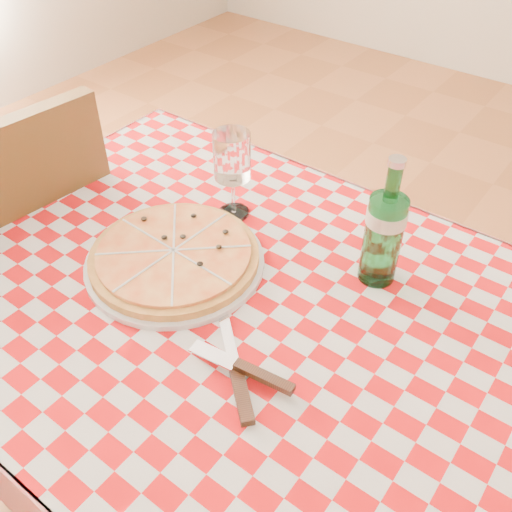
{
  "coord_description": "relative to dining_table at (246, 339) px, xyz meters",
  "views": [
    {
      "loc": [
        0.44,
        -0.56,
        1.49
      ],
      "look_at": [
        -0.02,
        0.06,
        0.82
      ],
      "focal_mm": 40.0,
      "sensor_mm": 36.0,
      "label": 1
    }
  ],
  "objects": [
    {
      "name": "dining_table",
      "position": [
        0.0,
        0.0,
        0.0
      ],
      "size": [
        1.2,
        0.8,
        0.75
      ],
      "color": "brown",
      "rests_on": "ground"
    },
    {
      "name": "tablecloth",
      "position": [
        0.0,
        0.0,
        0.09
      ],
      "size": [
        1.3,
        0.9,
        0.01
      ],
      "primitive_type": "cube",
      "color": "#B50B0E",
      "rests_on": "dining_table"
    },
    {
      "name": "chair_far",
      "position": [
        -0.66,
        -0.06,
        -0.11
      ],
      "size": [
        0.48,
        0.48,
        0.96
      ],
      "rotation": [
        0.0,
        0.0,
        3.04
      ],
      "color": "brown",
      "rests_on": "ground"
    },
    {
      "name": "pizza_plate",
      "position": [
        -0.17,
        0.0,
        0.12
      ],
      "size": [
        0.36,
        0.36,
        0.04
      ],
      "primitive_type": null,
      "rotation": [
        0.0,
        0.0,
        -0.05
      ],
      "color": "gold",
      "rests_on": "tablecloth"
    },
    {
      "name": "water_bottle",
      "position": [
        0.15,
        0.2,
        0.23
      ],
      "size": [
        0.09,
        0.09,
        0.26
      ],
      "primitive_type": null,
      "rotation": [
        0.0,
        0.0,
        0.25
      ],
      "color": "#1A6B2D",
      "rests_on": "tablecloth"
    },
    {
      "name": "wine_glass",
      "position": [
        -0.18,
        0.2,
        0.19
      ],
      "size": [
        0.09,
        0.09,
        0.19
      ],
      "primitive_type": null,
      "rotation": [
        0.0,
        0.0,
        0.2
      ],
      "color": "white",
      "rests_on": "tablecloth"
    },
    {
      "name": "cutlery",
      "position": [
        0.08,
        -0.13,
        0.11
      ],
      "size": [
        0.3,
        0.27,
        0.03
      ],
      "primitive_type": null,
      "rotation": [
        0.0,
        0.0,
        -0.23
      ],
      "color": "silver",
      "rests_on": "tablecloth"
    }
  ]
}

